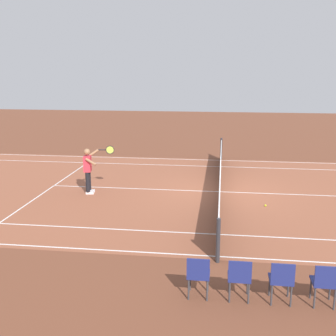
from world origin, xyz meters
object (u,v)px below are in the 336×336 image
Objects in this scene: spectator_chair_2 at (325,281)px; spectator_chair_4 at (239,276)px; tennis_ball at (265,205)px; spectator_chair_3 at (282,279)px; spectator_chair_5 at (198,274)px; tennis_net at (220,179)px; tennis_player_near at (89,168)px.

spectator_chair_2 is 1.58m from spectator_chair_4.
tennis_ball is 5.94m from spectator_chair_3.
tennis_ball is 0.08× the size of spectator_chair_2.
spectator_chair_5 reaches higher than tennis_ball.
tennis_player_near is at bearing 9.29° from tennis_net.
tennis_net is at bearing -92.78° from spectator_chair_5.
spectator_chair_5 is at bearing 0.00° from spectator_chair_4.
tennis_player_near is 1.93× the size of spectator_chair_4.
tennis_ball is 0.08× the size of spectator_chair_4.
spectator_chair_5 is (0.79, 0.00, 0.00)m from spectator_chair_4.
spectator_chair_4 is (1.58, 0.00, 0.00)m from spectator_chair_2.
tennis_net is 7.42m from spectator_chair_5.
spectator_chair_3 is at bearing 180.00° from spectator_chair_5.
tennis_net is 177.27× the size of tennis_ball.
spectator_chair_3 is 1.00× the size of spectator_chair_4.
tennis_player_near is 1.93× the size of spectator_chair_5.
tennis_ball is at bearing -107.54° from spectator_chair_5.
spectator_chair_4 is at bearing 180.00° from spectator_chair_5.
tennis_ball is at bearing -92.78° from spectator_chair_3.
tennis_ball is 0.08× the size of spectator_chair_3.
tennis_player_near is 8.92m from spectator_chair_3.
spectator_chair_4 is at bearing 93.32° from tennis_net.
spectator_chair_2 is at bearing 105.18° from tennis_net.
tennis_player_near is at bearing -52.24° from spectator_chair_4.
tennis_ball is (-6.22, 0.73, -0.90)m from tennis_player_near.
spectator_chair_2 reaches higher than tennis_ball.
tennis_ball is at bearing -100.33° from spectator_chair_4.
spectator_chair_2 and spectator_chair_5 have the same top height.
tennis_net is at bearing -44.97° from tennis_ball.
spectator_chair_2 is at bearing 180.00° from spectator_chair_4.
spectator_chair_2 is 2.37m from spectator_chair_5.
tennis_net is at bearing -170.71° from tennis_player_near.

